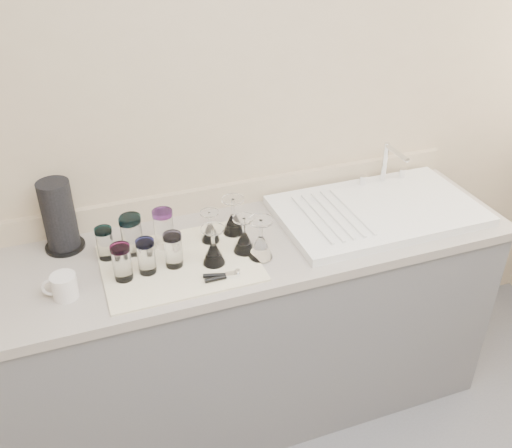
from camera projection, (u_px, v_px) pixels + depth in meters
name	position (u px, v px, depth m)	size (l,w,h in m)	color
room_envelope	(509.00, 287.00, 0.90)	(3.54, 3.50, 2.52)	#57575D
counter_unit	(253.00, 327.00, 2.44)	(2.06, 0.62, 0.90)	slate
sink_unit	(377.00, 210.00, 2.35)	(0.82, 0.50, 0.22)	white
dish_towel	(180.00, 263.00, 2.06)	(0.55, 0.42, 0.01)	white
tumbler_teal	(105.00, 243.00, 2.05)	(0.06, 0.06, 0.12)	white
tumbler_cyan	(131.00, 236.00, 2.07)	(0.07, 0.07, 0.15)	white
tumbler_purple	(164.00, 228.00, 2.11)	(0.08, 0.08, 0.15)	white
tumbler_magenta	(122.00, 262.00, 1.94)	(0.07, 0.07, 0.13)	white
tumbler_blue	(146.00, 256.00, 1.98)	(0.07, 0.07, 0.13)	white
tumbler_lavender	(173.00, 250.00, 2.01)	(0.07, 0.07, 0.13)	white
tumbler_extra	(132.00, 234.00, 2.07)	(0.08, 0.08, 0.15)	white
goblet_back_left	(210.00, 231.00, 2.16)	(0.07, 0.07, 0.13)	white
goblet_back_right	(233.00, 221.00, 2.20)	(0.08, 0.08, 0.15)	white
goblet_front_left	(213.00, 251.00, 2.03)	(0.08, 0.08, 0.15)	white
goblet_front_right	(244.00, 240.00, 2.10)	(0.08, 0.08, 0.14)	white
goblet_extra	(261.00, 244.00, 2.06)	(0.09, 0.09, 0.16)	white
can_opener	(222.00, 276.00, 1.97)	(0.13, 0.05, 0.02)	silver
white_mug	(64.00, 286.00, 1.88)	(0.13, 0.10, 0.09)	silver
paper_towel_roll	(59.00, 217.00, 2.08)	(0.15, 0.15, 0.28)	black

